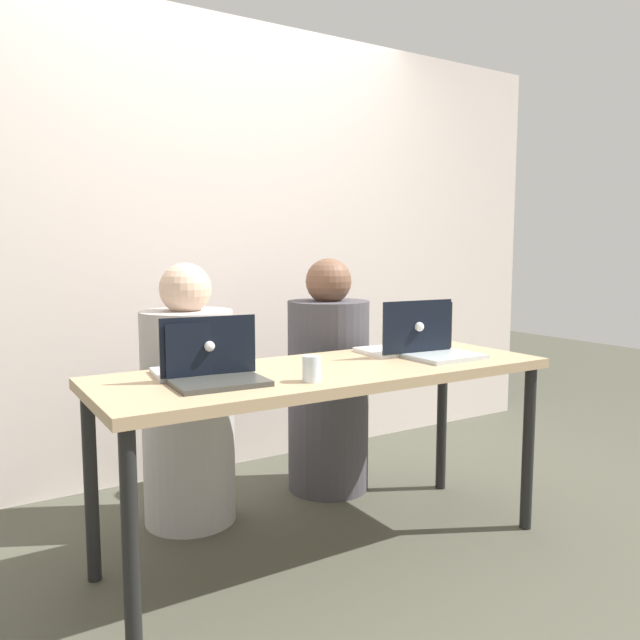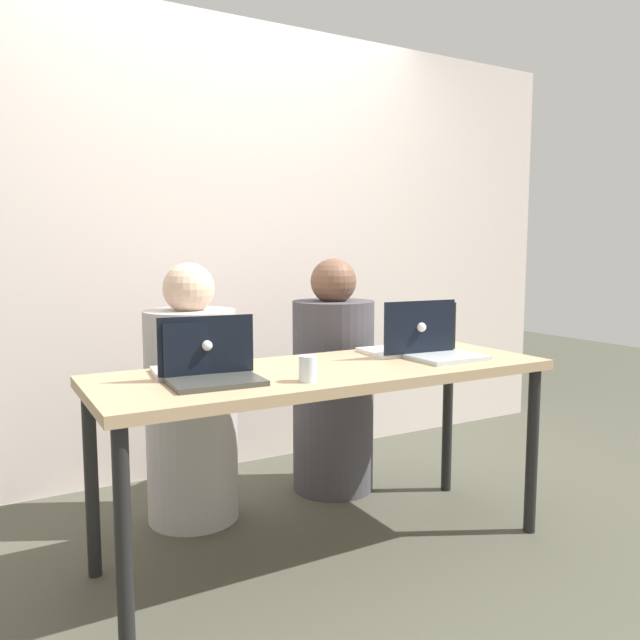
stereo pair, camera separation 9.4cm
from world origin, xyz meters
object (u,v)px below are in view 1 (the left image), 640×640
object	(u,v)px
person_on_left	(188,408)
laptop_front_right	(438,346)
person_on_right	(328,388)
laptop_back_right	(406,342)
laptop_back_left	(204,363)
laptop_front_left	(216,370)
water_glass_left	(311,370)

from	to	relation	value
person_on_left	laptop_front_right	bearing A→B (deg)	148.21
person_on_right	laptop_back_right	world-z (taller)	person_on_right
person_on_right	laptop_back_right	distance (m)	0.57
person_on_left	laptop_back_right	bearing A→B (deg)	153.03
person_on_right	laptop_front_right	world-z (taller)	person_on_right
laptop_front_right	laptop_back_left	xyz separation A→B (m)	(-1.00, 0.15, -0.00)
laptop_back_right	laptop_front_right	distance (m)	0.15
laptop_front_left	laptop_front_right	size ratio (longest dim) A/B	1.06
person_on_left	laptop_back_right	world-z (taller)	person_on_left
laptop_front_left	water_glass_left	xyz separation A→B (m)	(0.29, -0.15, -0.01)
person_on_right	laptop_front_right	xyz separation A→B (m)	(0.16, -0.63, 0.29)
laptop_back_right	laptop_front_right	size ratio (longest dim) A/B	1.22
person_on_left	laptop_front_right	world-z (taller)	person_on_left
laptop_back_left	laptop_front_left	bearing A→B (deg)	93.06
person_on_left	laptop_back_left	distance (m)	0.57
laptop_front_left	water_glass_left	distance (m)	0.33
laptop_back_right	water_glass_left	bearing A→B (deg)	27.26
laptop_front_right	person_on_right	bearing A→B (deg)	103.02
laptop_back_right	laptop_back_left	distance (m)	0.94
person_on_left	laptop_front_right	xyz separation A→B (m)	(0.89, -0.63, 0.29)
person_on_right	laptop_front_right	distance (m)	0.71
laptop_back_right	laptop_back_left	size ratio (longest dim) A/B	1.00
person_on_left	laptop_front_right	size ratio (longest dim) A/B	3.83
person_on_left	water_glass_left	world-z (taller)	person_on_left
person_on_right	laptop_back_right	xyz separation A→B (m)	(0.10, -0.49, 0.29)
laptop_front_right	laptop_front_left	bearing A→B (deg)	179.03
person_on_left	person_on_right	bearing A→B (deg)	-176.63
laptop_front_left	laptop_back_right	world-z (taller)	laptop_back_right
laptop_front_right	person_on_left	bearing A→B (deg)	143.96
laptop_front_left	laptop_front_right	xyz separation A→B (m)	(1.01, -0.00, 0.00)
laptop_front_right	water_glass_left	bearing A→B (deg)	-169.46
laptop_front_left	person_on_left	bearing A→B (deg)	82.30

